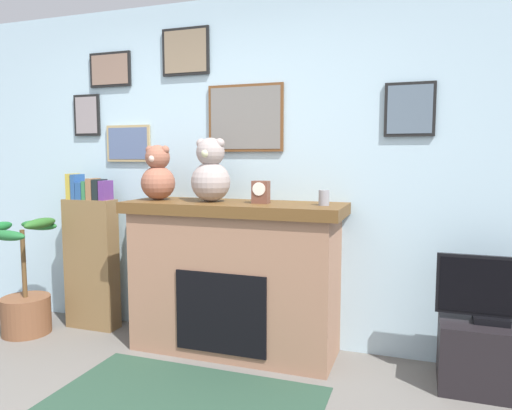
# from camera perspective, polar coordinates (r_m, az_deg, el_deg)

# --- Properties ---
(back_wall) EXTENTS (5.20, 0.15, 2.60)m
(back_wall) POSITION_cam_1_polar(r_m,az_deg,el_deg) (3.74, -3.71, 4.10)
(back_wall) COLOR silver
(back_wall) RESTS_ON ground_plane
(fireplace) EXTENTS (1.58, 0.57, 1.10)m
(fireplace) POSITION_cam_1_polar(r_m,az_deg,el_deg) (3.48, -2.62, -8.56)
(fireplace) COLOR #976B52
(fireplace) RESTS_ON ground_plane
(bookshelf) EXTENTS (0.44, 0.16, 1.28)m
(bookshelf) POSITION_cam_1_polar(r_m,az_deg,el_deg) (4.17, -19.14, -5.94)
(bookshelf) COLOR brown
(bookshelf) RESTS_ON ground_plane
(potted_plant) EXTENTS (0.52, 0.47, 0.94)m
(potted_plant) POSITION_cam_1_polar(r_m,az_deg,el_deg) (4.29, -25.95, -9.79)
(potted_plant) COLOR brown
(potted_plant) RESTS_ON ground_plane
(tv_stand) EXTENTS (0.58, 0.40, 0.42)m
(tv_stand) POSITION_cam_1_polar(r_m,az_deg,el_deg) (3.34, 26.14, -15.99)
(tv_stand) COLOR black
(tv_stand) RESTS_ON ground_plane
(television) EXTENTS (0.63, 0.14, 0.41)m
(television) POSITION_cam_1_polar(r_m,az_deg,el_deg) (3.22, 26.48, -9.19)
(television) COLOR black
(television) RESTS_ON tv_stand
(candle_jar) EXTENTS (0.07, 0.07, 0.10)m
(candle_jar) POSITION_cam_1_polar(r_m,az_deg,el_deg) (3.18, 8.15, 0.86)
(candle_jar) COLOR gray
(candle_jar) RESTS_ON fireplace
(mantel_clock) EXTENTS (0.11, 0.09, 0.16)m
(mantel_clock) POSITION_cam_1_polar(r_m,az_deg,el_deg) (3.29, 0.57, 1.57)
(mantel_clock) COLOR brown
(mantel_clock) RESTS_ON fireplace
(teddy_bear_cream) EXTENTS (0.25, 0.25, 0.41)m
(teddy_bear_cream) POSITION_cam_1_polar(r_m,az_deg,el_deg) (3.63, -11.68, 3.51)
(teddy_bear_cream) COLOR #965A45
(teddy_bear_cream) RESTS_ON fireplace
(teddy_bear_brown) EXTENTS (0.28, 0.28, 0.46)m
(teddy_bear_brown) POSITION_cam_1_polar(r_m,az_deg,el_deg) (3.43, -5.46, 3.84)
(teddy_bear_brown) COLOR #9F918C
(teddy_bear_brown) RESTS_ON fireplace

